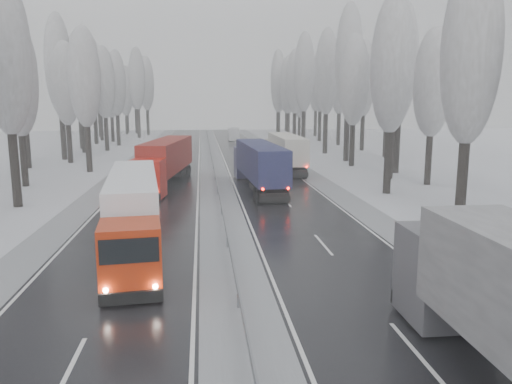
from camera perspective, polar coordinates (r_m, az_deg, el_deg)
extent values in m
plane|color=silver|center=(15.92, -0.86, -18.79)|extent=(260.00, 260.00, 0.00)
cube|color=black|center=(45.02, 2.23, 0.34)|extent=(7.50, 200.00, 0.03)
cube|color=black|center=(44.72, -11.20, 0.09)|extent=(7.50, 200.00, 0.03)
cube|color=#919498|center=(44.56, -4.46, 0.22)|extent=(3.00, 200.00, 0.04)
cube|color=#919498|center=(46.00, 8.35, 0.46)|extent=(2.40, 200.00, 0.04)
cube|color=#919498|center=(45.43, -17.43, -0.03)|extent=(2.40, 200.00, 0.04)
cube|color=slate|center=(44.46, -4.47, 0.96)|extent=(0.06, 200.00, 0.32)
cube|color=slate|center=(42.54, -4.38, 0.13)|extent=(0.12, 0.12, 0.60)
cube|color=slate|center=(74.25, -5.19, 4.42)|extent=(0.12, 0.12, 0.60)
cylinder|color=black|center=(34.10, 22.47, 1.13)|extent=(0.68, 0.68, 5.60)
ellipsoid|color=gray|center=(33.89, 23.42, 14.62)|extent=(3.60, 3.60, 11.45)
cylinder|color=black|center=(44.12, 14.84, 3.47)|extent=(0.68, 0.68, 5.62)
ellipsoid|color=gray|center=(43.96, 15.33, 13.92)|extent=(3.60, 3.60, 11.48)
cylinder|color=black|center=(49.98, 19.11, 3.61)|extent=(0.64, 0.64, 4.94)
ellipsoid|color=gray|center=(49.73, 19.59, 11.71)|extent=(3.60, 3.60, 10.09)
cylinder|color=black|center=(52.89, 15.13, 4.36)|extent=(0.66, 0.66, 5.32)
ellipsoid|color=gray|center=(52.71, 15.53, 12.61)|extent=(3.60, 3.60, 10.88)
cylinder|color=black|center=(57.37, 15.80, 5.26)|extent=(0.72, 0.72, 6.31)
ellipsoid|color=gray|center=(57.37, 16.24, 14.26)|extent=(3.60, 3.60, 12.90)
cylinder|color=black|center=(62.43, 10.92, 5.40)|extent=(0.67, 0.67, 5.38)
ellipsoid|color=gray|center=(62.28, 11.16, 12.45)|extent=(3.60, 3.60, 10.98)
cylinder|color=black|center=(68.28, 14.99, 5.30)|extent=(0.62, 0.62, 4.59)
ellipsoid|color=gray|center=(68.08, 15.25, 10.81)|extent=(3.60, 3.60, 9.39)
cylinder|color=black|center=(67.80, 10.31, 6.45)|extent=(0.76, 0.76, 6.95)
ellipsoid|color=gray|center=(67.90, 10.59, 14.83)|extent=(3.60, 3.60, 14.19)
cylinder|color=black|center=(73.80, 14.61, 6.44)|extent=(0.74, 0.74, 6.59)
ellipsoid|color=gray|center=(73.84, 14.95, 13.74)|extent=(3.60, 3.60, 13.46)
cylinder|color=black|center=(77.60, 7.92, 6.75)|extent=(0.72, 0.72, 6.37)
ellipsoid|color=gray|center=(77.60, 8.09, 13.47)|extent=(3.60, 3.60, 13.01)
cylinder|color=black|center=(83.44, 12.05, 6.73)|extent=(0.70, 0.70, 5.97)
ellipsoid|color=gray|center=(83.39, 12.27, 12.58)|extent=(3.60, 3.60, 12.20)
cylinder|color=black|center=(87.72, 5.44, 7.28)|extent=(0.74, 0.74, 6.65)
ellipsoid|color=gray|center=(87.76, 5.55, 13.49)|extent=(3.60, 3.60, 13.59)
cylinder|color=black|center=(93.35, 9.41, 7.21)|extent=(0.71, 0.71, 6.14)
ellipsoid|color=gray|center=(93.33, 9.57, 12.59)|extent=(3.60, 3.60, 12.54)
cylinder|color=black|center=(97.34, 4.41, 7.41)|extent=(0.71, 0.71, 6.05)
ellipsoid|color=gray|center=(97.31, 4.48, 12.50)|extent=(3.60, 3.60, 12.37)
cylinder|color=black|center=(102.47, 7.28, 7.56)|extent=(0.72, 0.72, 6.30)
ellipsoid|color=gray|center=(102.46, 7.39, 12.59)|extent=(3.60, 3.60, 12.87)
cylinder|color=black|center=(104.74, 3.69, 7.56)|extent=(0.70, 0.70, 5.88)
ellipsoid|color=gray|center=(104.69, 3.74, 12.16)|extent=(3.60, 3.60, 12.00)
cylinder|color=black|center=(109.26, 4.96, 7.39)|extent=(0.64, 0.64, 4.86)
ellipsoid|color=gray|center=(109.14, 5.02, 11.03)|extent=(3.60, 3.60, 9.92)
cylinder|color=black|center=(111.59, 2.60, 7.76)|extent=(0.70, 0.70, 5.98)
ellipsoid|color=gray|center=(111.56, 2.64, 12.15)|extent=(3.60, 3.60, 12.21)
cylinder|color=black|center=(117.25, 6.80, 7.87)|extent=(0.71, 0.71, 6.19)
ellipsoid|color=gray|center=(117.24, 6.89, 12.19)|extent=(3.60, 3.60, 12.64)
cylinder|color=black|center=(121.50, 2.50, 8.17)|extent=(0.75, 0.75, 6.86)
ellipsoid|color=gray|center=(121.55, 2.54, 12.79)|extent=(3.60, 3.60, 14.01)
cylinder|color=black|center=(126.68, 5.38, 7.92)|extent=(0.68, 0.68, 5.55)
ellipsoid|color=gray|center=(126.62, 5.44, 11.50)|extent=(3.60, 3.60, 11.33)
cylinder|color=black|center=(132.20, 2.54, 8.16)|extent=(0.71, 0.71, 6.09)
ellipsoid|color=gray|center=(132.18, 2.57, 11.94)|extent=(3.60, 3.60, 12.45)
cylinder|color=black|center=(136.61, 3.46, 8.09)|extent=(0.67, 0.67, 5.49)
ellipsoid|color=gray|center=(136.55, 3.50, 11.38)|extent=(3.60, 3.60, 11.21)
cylinder|color=black|center=(41.14, -25.84, 2.48)|extent=(0.69, 0.69, 5.83)
ellipsoid|color=gray|center=(41.01, -26.77, 14.09)|extent=(3.60, 3.60, 11.92)
cylinder|color=black|center=(51.08, -25.02, 3.40)|extent=(0.65, 0.65, 5.03)
ellipsoid|color=gray|center=(50.85, -25.63, 11.46)|extent=(3.60, 3.60, 10.28)
cylinder|color=black|center=(59.19, -18.60, 4.82)|extent=(0.67, 0.67, 5.44)
ellipsoid|color=gray|center=(59.04, -19.03, 12.34)|extent=(3.60, 3.60, 11.11)
cylinder|color=black|center=(65.12, -24.69, 5.00)|extent=(0.69, 0.69, 5.72)
ellipsoid|color=gray|center=(65.03, -25.23, 12.18)|extent=(3.60, 3.60, 11.69)
cylinder|color=black|center=(68.91, -20.54, 5.31)|extent=(0.66, 0.66, 5.23)
ellipsoid|color=gray|center=(68.76, -20.93, 11.51)|extent=(3.60, 3.60, 10.68)
cylinder|color=black|center=(73.17, -21.17, 6.06)|extent=(0.74, 0.74, 6.60)
ellipsoid|color=gray|center=(73.21, -21.66, 13.43)|extent=(3.60, 3.60, 13.49)
cylinder|color=black|center=(78.23, -18.74, 5.90)|extent=(0.65, 0.65, 5.16)
ellipsoid|color=gray|center=(78.10, -19.06, 11.30)|extent=(3.60, 3.60, 10.54)
cylinder|color=black|center=(82.41, -19.11, 6.29)|extent=(0.69, 0.69, 5.79)
ellipsoid|color=gray|center=(82.35, -19.45, 12.04)|extent=(3.60, 3.60, 11.84)
cylinder|color=black|center=(84.52, -16.72, 6.45)|extent=(0.68, 0.68, 5.64)
ellipsoid|color=gray|center=(84.44, -17.01, 11.92)|extent=(3.60, 3.60, 11.53)
cylinder|color=black|center=(89.39, -19.35, 6.78)|extent=(0.73, 0.73, 6.56)
ellipsoid|color=gray|center=(89.42, -19.71, 12.78)|extent=(3.60, 3.60, 13.40)
cylinder|color=black|center=(94.39, -15.48, 6.91)|extent=(0.69, 0.69, 5.79)
ellipsoid|color=gray|center=(94.33, -15.72, 11.93)|extent=(3.60, 3.60, 11.84)
cylinder|color=black|center=(99.16, -17.86, 7.17)|extent=(0.74, 0.74, 6.65)
ellipsoid|color=gray|center=(99.19, -18.16, 12.65)|extent=(3.60, 3.60, 13.58)
cylinder|color=black|center=(104.04, -16.08, 6.96)|extent=(0.65, 0.65, 5.12)
ellipsoid|color=gray|center=(103.94, -16.28, 10.99)|extent=(3.60, 3.60, 10.46)
cylinder|color=black|center=(108.48, -17.24, 7.21)|extent=(0.69, 0.69, 5.84)
ellipsoid|color=gray|center=(108.43, -17.48, 11.61)|extent=(3.60, 3.60, 11.92)
cylinder|color=black|center=(114.12, -13.26, 7.73)|extent=(0.74, 0.74, 6.67)
ellipsoid|color=gray|center=(114.15, -13.46, 12.51)|extent=(3.60, 3.60, 13.63)
cylinder|color=black|center=(119.51, -17.40, 7.55)|extent=(0.72, 0.72, 6.31)
ellipsoid|color=gray|center=(119.50, -17.64, 11.86)|extent=(3.60, 3.60, 12.88)
cylinder|color=black|center=(123.34, -12.25, 7.85)|extent=(0.72, 0.72, 6.29)
ellipsoid|color=gray|center=(123.33, -12.41, 12.02)|extent=(3.60, 3.60, 12.84)
cylinder|color=black|center=(128.03, -14.57, 7.51)|extent=(0.64, 0.64, 4.86)
ellipsoid|color=gray|center=(127.93, -14.71, 10.61)|extent=(3.60, 3.60, 9.92)
cylinder|color=black|center=(130.28, -13.51, 7.98)|extent=(0.74, 0.74, 6.63)
ellipsoid|color=gray|center=(130.30, -13.68, 12.15)|extent=(3.60, 3.60, 13.54)
cylinder|color=black|center=(134.62, -14.47, 7.83)|extent=(0.69, 0.69, 5.79)
ellipsoid|color=gray|center=(134.58, -14.62, 11.34)|extent=(3.60, 3.60, 11.82)
cube|color=#535358|center=(19.34, 20.08, -8.33)|extent=(2.71, 2.82, 3.23)
cube|color=black|center=(20.29, 18.56, -5.15)|extent=(2.48, 0.12, 1.08)
cube|color=black|center=(21.00, 18.12, -10.47)|extent=(2.69, 0.18, 0.54)
cylinder|color=black|center=(18.57, 17.80, -12.98)|extent=(0.38, 1.12, 1.12)
cylinder|color=black|center=(19.56, 24.03, -12.19)|extent=(0.38, 1.12, 1.12)
sphere|color=white|center=(20.50, 15.49, -9.56)|extent=(0.24, 0.24, 0.24)
sphere|color=white|center=(21.31, 20.69, -9.09)|extent=(0.24, 0.24, 0.24)
cube|color=#1E1C47|center=(51.33, -1.00, 3.44)|extent=(2.68, 2.77, 3.04)
cube|color=black|center=(52.50, -1.20, 4.37)|extent=(2.34, 0.23, 1.01)
cube|color=black|center=(52.83, -1.21, 2.30)|extent=(2.54, 0.29, 0.51)
cube|color=#141838|center=(43.45, 0.52, 3.62)|extent=(3.30, 13.31, 2.84)
cube|color=black|center=(37.33, 2.25, -0.87)|extent=(2.34, 0.25, 0.46)
cube|color=black|center=(40.17, 1.40, 0.23)|extent=(2.53, 5.69, 0.46)
cube|color=black|center=(37.90, 2.08, -1.01)|extent=(2.33, 0.19, 0.61)
cylinder|color=black|center=(50.54, -2.06, 2.01)|extent=(0.41, 1.07, 1.05)
cylinder|color=black|center=(50.85, 0.33, 2.07)|extent=(0.41, 1.07, 1.05)
cylinder|color=black|center=(39.64, 0.00, -0.25)|extent=(0.41, 1.07, 1.05)
cylinder|color=black|center=(40.03, 3.01, -0.16)|extent=(0.41, 1.07, 1.05)
cylinder|color=black|center=(38.36, 0.31, -0.60)|extent=(0.41, 1.07, 1.05)
cylinder|color=black|center=(38.77, 3.42, -0.51)|extent=(0.41, 1.07, 1.05)
sphere|color=#FF0C05|center=(36.93, 0.82, 0.30)|extent=(0.20, 0.20, 0.20)
sphere|color=#FF0C05|center=(37.31, 3.73, 0.38)|extent=(0.20, 0.20, 0.20)
sphere|color=white|center=(52.68, -2.26, 2.72)|extent=(0.22, 0.22, 0.22)
sphere|color=white|center=(52.95, -0.18, 2.76)|extent=(0.22, 0.22, 0.22)
cube|color=#A9A095|center=(64.17, 2.34, 4.76)|extent=(2.49, 2.59, 2.99)
cube|color=black|center=(65.34, 2.18, 5.47)|extent=(2.29, 0.10, 1.00)
cube|color=black|center=(65.62, 2.16, 3.83)|extent=(2.49, 0.15, 0.50)
cube|color=beige|center=(56.44, 3.51, 5.07)|extent=(2.55, 12.95, 2.79)
cube|color=black|center=(50.31, 4.72, 1.97)|extent=(2.29, 0.12, 0.45)
cube|color=black|center=(53.14, 4.13, 2.64)|extent=(2.20, 5.48, 0.45)
cube|color=black|center=(50.87, 4.60, 1.84)|extent=(2.29, 0.06, 0.60)
cylinder|color=black|center=(63.36, 1.50, 3.67)|extent=(0.35, 1.04, 1.04)
cylinder|color=black|center=(63.67, 3.37, 3.69)|extent=(0.35, 1.04, 1.04)
cylinder|color=black|center=(52.61, 3.08, 2.32)|extent=(0.35, 1.04, 1.04)
cylinder|color=black|center=(52.98, 5.32, 2.35)|extent=(0.35, 1.04, 1.04)
cylinder|color=black|center=(51.34, 3.31, 2.12)|extent=(0.35, 1.04, 1.04)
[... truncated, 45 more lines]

